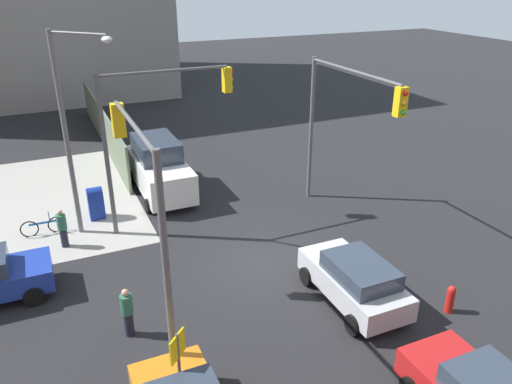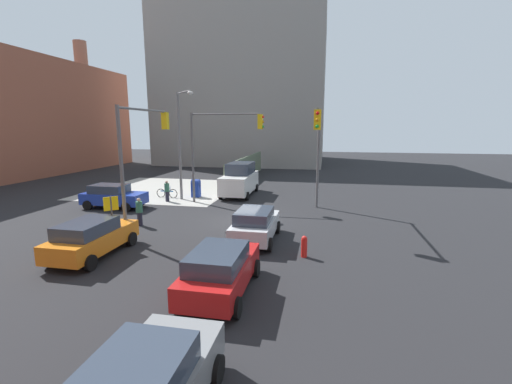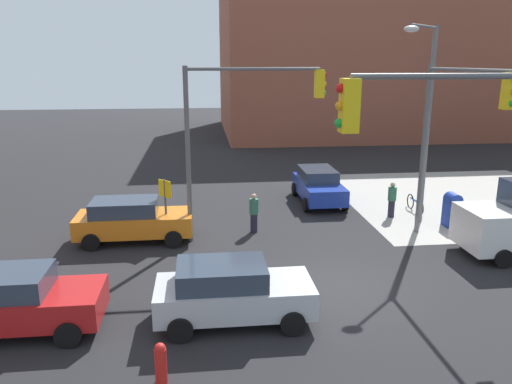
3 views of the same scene
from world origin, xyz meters
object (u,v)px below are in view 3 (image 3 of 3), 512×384
street_lamp_corner (425,111)px  hatchback_blue (318,185)px  bicycle_at_crosswalk (134,222)px  bicycle_leaning_on_fence (415,204)px  hatchback_orange (132,220)px  traffic_signal_se_corner (512,164)px  pedestrian_crossing (254,213)px  fire_hydrant (161,362)px  hatchback_red (12,301)px  pedestrian_waiting (392,199)px  traffic_signal_ne_corner (453,123)px  mailbox_blue (452,209)px  hatchback_silver (231,291)px  traffic_signal_nw_corner (241,119)px

street_lamp_corner → hatchback_blue: size_ratio=1.91×
bicycle_at_crosswalk → bicycle_leaning_on_fence: bearing=5.5°
hatchback_orange → bicycle_at_crosswalk: (-0.12, 1.25, -0.50)m
traffic_signal_se_corner → hatchback_orange: traffic_signal_se_corner is taller
hatchback_orange → pedestrian_crossing: (4.68, 0.45, -0.02)m
pedestrian_crossing → bicycle_leaning_on_fence: (7.60, 2.00, -0.48)m
street_lamp_corner → pedestrian_crossing: 7.96m
fire_hydrant → traffic_signal_se_corner: bearing=-2.4°
hatchback_red → pedestrian_waiting: 15.38m
street_lamp_corner → pedestrian_waiting: size_ratio=5.07×
bicycle_at_crosswalk → street_lamp_corner: bearing=-2.2°
street_lamp_corner → fire_hydrant: bearing=-135.6°
hatchback_orange → pedestrian_crossing: 4.70m
street_lamp_corner → fire_hydrant: street_lamp_corner is taller
street_lamp_corner → bicycle_leaning_on_fence: bearing=68.2°
traffic_signal_ne_corner → mailbox_blue: size_ratio=4.55×
hatchback_orange → hatchback_silver: (3.34, -6.48, -0.00)m
fire_hydrant → pedestrian_crossing: pedestrian_crossing is taller
hatchback_blue → hatchback_orange: same height
fire_hydrant → hatchback_blue: hatchback_blue is taller
fire_hydrant → bicycle_at_crosswalk: 10.36m
traffic_signal_ne_corner → street_lamp_corner: street_lamp_corner is taller
mailbox_blue → hatchback_red: (-15.04, -6.65, 0.08)m
hatchback_red → street_lamp_corner: bearing=27.6°
traffic_signal_ne_corner → street_lamp_corner: 3.11m
street_lamp_corner → hatchback_red: 16.01m
hatchback_orange → bicycle_leaning_on_fence: hatchback_orange is taller
hatchback_blue → bicycle_at_crosswalk: hatchback_blue is taller
hatchback_blue → traffic_signal_ne_corner: bearing=-66.6°
mailbox_blue → hatchback_orange: (-12.88, -0.25, 0.08)m
hatchback_orange → hatchback_silver: 7.29m
traffic_signal_ne_corner → bicycle_leaning_on_fence: size_ratio=3.71×
hatchback_red → hatchback_silver: 5.50m
traffic_signal_ne_corner → hatchback_red: 14.46m
pedestrian_waiting → bicycle_leaning_on_fence: size_ratio=0.90×
traffic_signal_se_corner → bicycle_leaning_on_fence: traffic_signal_se_corner is taller
hatchback_orange → hatchback_silver: same height
street_lamp_corner → bicycle_leaning_on_fence: street_lamp_corner is taller
hatchback_orange → bicycle_leaning_on_fence: size_ratio=2.47×
hatchback_orange → pedestrian_waiting: size_ratio=2.74×
hatchback_orange → traffic_signal_nw_corner: bearing=-3.4°
traffic_signal_nw_corner → hatchback_orange: bearing=176.6°
hatchback_silver → bicycle_at_crosswalk: hatchback_silver is taller
street_lamp_corner → pedestrian_waiting: bearing=127.5°
traffic_signal_ne_corner → pedestrian_crossing: size_ratio=4.08×
traffic_signal_nw_corner → hatchback_silver: size_ratio=1.59×
traffic_signal_ne_corner → mailbox_blue: traffic_signal_ne_corner is taller
traffic_signal_se_corner → bicycle_leaning_on_fence: (3.46, 11.70, -4.32)m
hatchback_silver → pedestrian_waiting: 11.17m
traffic_signal_ne_corner → pedestrian_crossing: (-6.50, 2.74, -3.80)m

